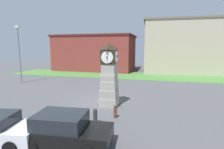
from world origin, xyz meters
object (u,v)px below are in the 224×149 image
bollard_near_tower (115,111)px  car_by_building (65,130)px  street_lamp_near_road (19,51)px  bollard_mid_row (95,116)px  clock_tower (109,77)px

bollard_near_tower → car_by_building: (-1.43, -3.68, 0.34)m
street_lamp_near_road → car_by_building: bearing=-42.4°
bollard_mid_row → car_by_building: 2.59m
bollard_mid_row → clock_tower: bearing=91.0°
bollard_mid_row → street_lamp_near_road: bearing=145.6°
clock_tower → bollard_near_tower: bearing=-65.6°
bollard_mid_row → car_by_building: car_by_building is taller
clock_tower → bollard_mid_row: (0.06, -3.34, -1.74)m
bollard_mid_row → street_lamp_near_road: street_lamp_near_road is taller
bollard_near_tower → car_by_building: 3.96m
street_lamp_near_road → bollard_near_tower: bearing=-29.2°
bollard_mid_row → bollard_near_tower: bearing=51.2°
clock_tower → bollard_near_tower: clock_tower is taller
car_by_building → street_lamp_near_road: 17.41m
clock_tower → car_by_building: bearing=-94.3°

